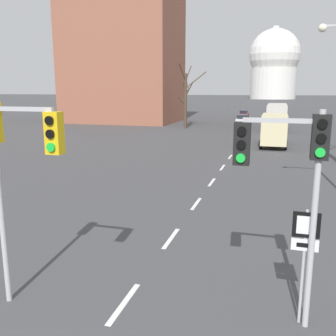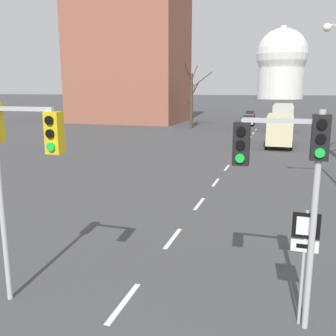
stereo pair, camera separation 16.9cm
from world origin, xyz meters
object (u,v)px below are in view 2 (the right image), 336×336
sedan_near_right (248,120)px  sedan_mid_centre (278,118)px  sedan_near_left (250,114)px  delivery_truck (280,129)px  city_bus (283,115)px  traffic_signal_near_right (290,166)px  route_sign_post (304,248)px  traffic_signal_near_left (16,152)px

sedan_near_right → sedan_mid_centre: size_ratio=0.89×
sedan_near_left → delivery_truck: size_ratio=0.60×
city_bus → delivery_truck: city_bus is taller
city_bus → delivery_truck: bearing=-90.4°
traffic_signal_near_right → route_sign_post: traffic_signal_near_right is taller
route_sign_post → city_bus: city_bus is taller
sedan_mid_centre → city_bus: (0.81, -10.49, 1.21)m
route_sign_post → sedan_mid_centre: route_sign_post is taller
sedan_near_left → sedan_near_right: (1.11, -15.45, 0.07)m
sedan_near_left → city_bus: bearing=-73.3°
sedan_near_left → sedan_mid_centre: sedan_mid_centre is taller
delivery_truck → city_bus: bearing=89.6°
sedan_mid_centre → city_bus: bearing=-85.6°
sedan_near_right → traffic_signal_near_left: bearing=-90.9°
city_bus → delivery_truck: 15.96m
traffic_signal_near_left → delivery_truck: bearing=79.4°
route_sign_post → delivery_truck: (-0.97, 29.31, -0.21)m
delivery_truck → sedan_mid_centre: bearing=91.5°
city_bus → traffic_signal_near_left: bearing=-97.2°
route_sign_post → traffic_signal_near_left: bearing=-170.5°
traffic_signal_near_right → traffic_signal_near_left: bearing=-170.8°
route_sign_post → sedan_near_left: bearing=96.1°
sedan_near_left → sedan_mid_centre: size_ratio=1.01×
traffic_signal_near_right → city_bus: (-0.42, 45.38, -1.76)m
sedan_near_right → city_bus: city_bus is taller
sedan_near_left → delivery_truck: 37.07m
sedan_near_left → delivery_truck: (6.06, -36.56, 0.92)m
traffic_signal_near_right → sedan_near_left: bearing=95.7°
route_sign_post → city_bus: 45.28m
sedan_mid_centre → sedan_near_right: bearing=-128.5°
sedan_near_left → traffic_signal_near_left: bearing=-89.7°
route_sign_post → city_bus: bearing=91.1°
sedan_near_left → city_bus: size_ratio=0.40×
route_sign_post → sedan_near_left: route_sign_post is taller
traffic_signal_near_right → delivery_truck: bearing=91.1°
city_bus → sedan_mid_centre: bearing=94.4°
city_bus → traffic_signal_near_right: bearing=-89.5°
sedan_near_left → sedan_mid_centre: (5.38, -10.10, 0.06)m
delivery_truck → sedan_near_right: bearing=103.2°
traffic_signal_near_right → city_bus: 45.42m
route_sign_post → sedan_near_left: size_ratio=0.64×
sedan_mid_centre → city_bus: 10.59m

